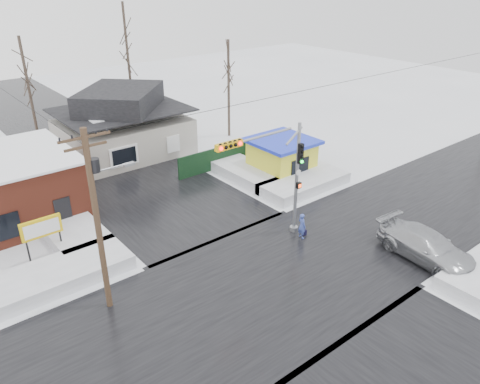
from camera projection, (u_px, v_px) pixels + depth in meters
ground at (280, 277)px, 24.76m from camera, size 120.00×120.00×0.00m
road_ns at (280, 277)px, 24.76m from camera, size 10.00×120.00×0.02m
road_ew at (280, 277)px, 24.76m from camera, size 120.00×10.00×0.02m
snowbank_nw at (62, 273)px, 24.43m from camera, size 7.00×3.00×0.80m
snowbank_ne at (304, 183)px, 34.58m from camera, size 7.00×3.00×0.80m
snowbank_nside_w at (66, 224)px, 29.07m from camera, size 3.00×8.00×0.80m
snowbank_nside_e at (241, 169)px, 36.96m from camera, size 3.00×8.00×0.80m
traffic_signal at (278, 170)px, 26.24m from camera, size 6.05×0.68×7.00m
utility_pole at (97, 212)px, 20.53m from camera, size 3.15×0.44×9.00m
marquee_sign at (41, 229)px, 25.52m from camera, size 2.20×0.21×2.55m
house at (123, 124)px, 40.20m from camera, size 10.40×8.40×5.76m
kiosk at (282, 157)px, 36.50m from camera, size 4.60×4.60×2.88m
fence at (220, 157)px, 37.86m from camera, size 8.00×0.12×1.80m
tree_far_left at (24, 62)px, 37.30m from camera, size 3.00×3.00×10.00m
tree_far_mid at (125, 30)px, 43.65m from camera, size 3.00×3.00×12.00m
tree_far_right at (228, 60)px, 42.45m from camera, size 3.00×3.00×9.00m
pedestrian at (302, 226)px, 28.03m from camera, size 0.46×0.63×1.62m
car at (426, 246)px, 25.96m from camera, size 2.76×5.90×1.67m
shopping_bag at (304, 233)px, 28.55m from camera, size 0.29×0.16×0.35m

